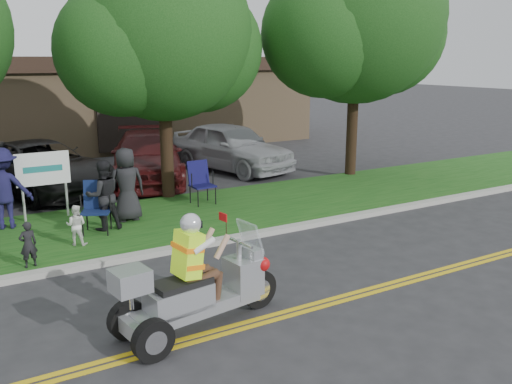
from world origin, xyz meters
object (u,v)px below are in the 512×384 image
lawn_chair_a (97,203)px  parked_car_far_right (231,146)px  lawn_chair_b (200,179)px  spectator_adult_mid (103,195)px  trike_scooter (195,290)px  parked_car_right (147,157)px  parked_car_mid (40,167)px

lawn_chair_a → parked_car_far_right: 7.91m
lawn_chair_b → spectator_adult_mid: size_ratio=0.71×
trike_scooter → lawn_chair_a: trike_scooter is taller
trike_scooter → parked_car_right: size_ratio=0.51×
parked_car_right → parked_car_far_right: (3.20, 0.19, 0.07)m
parked_car_right → trike_scooter: bearing=-87.5°
parked_car_mid → parked_car_right: bearing=-20.8°
lawn_chair_b → parked_car_mid: 5.18m
lawn_chair_a → lawn_chair_b: lawn_chair_a is taller
trike_scooter → parked_car_mid: trike_scooter is taller
parked_car_mid → parked_car_far_right: size_ratio=1.10×
spectator_adult_mid → parked_car_mid: 4.92m
parked_car_mid → parked_car_far_right: (6.50, 0.16, 0.09)m
trike_scooter → lawn_chair_b: bearing=56.4°
lawn_chair_a → spectator_adult_mid: (0.17, 0.05, 0.16)m
trike_scooter → spectator_adult_mid: 5.25m
trike_scooter → lawn_chair_b: 6.96m
lawn_chair_b → spectator_adult_mid: 3.09m
parked_car_far_right → lawn_chair_a: bearing=-155.0°
lawn_chair_b → parked_car_right: (-0.20, 3.78, 0.04)m
parked_car_mid → lawn_chair_a: bearing=-105.1°
trike_scooter → spectator_adult_mid: bearing=80.9°
lawn_chair_b → parked_car_mid: bearing=130.6°
lawn_chair_b → parked_car_far_right: 4.98m
parked_car_far_right → lawn_chair_b: bearing=-142.1°
lawn_chair_a → lawn_chair_b: 3.26m
lawn_chair_a → parked_car_far_right: size_ratio=0.23×
spectator_adult_mid → parked_car_far_right: (5.89, 5.04, -0.05)m
trike_scooter → lawn_chair_b: size_ratio=2.42×
lawn_chair_b → lawn_chair_a: bearing=-161.9°
lawn_chair_b → parked_car_right: size_ratio=0.21×
trike_scooter → spectator_adult_mid: trike_scooter is taller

